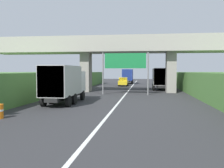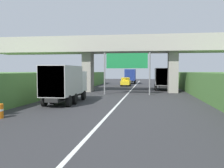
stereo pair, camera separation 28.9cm
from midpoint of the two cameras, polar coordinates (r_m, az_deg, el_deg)
lane_centre_stripe at (r=27.98m, az=3.12°, el=-3.11°), size 0.20×100.69×0.01m
overpass_bridge at (r=35.51m, az=4.28°, el=7.71°), size 40.00×4.80×7.83m
overhead_highway_sign at (r=31.21m, az=3.71°, el=4.74°), size 5.88×0.18×5.33m
truck_white at (r=23.14m, az=-10.36°, el=0.38°), size 2.44×7.30×3.44m
truck_blue at (r=59.29m, az=4.44°, el=1.94°), size 2.44×7.30×3.44m
truck_orange at (r=40.48m, az=11.70°, el=1.43°), size 2.44×7.30×3.44m
car_yellow at (r=49.78m, az=3.35°, el=0.52°), size 1.86×4.10×1.72m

